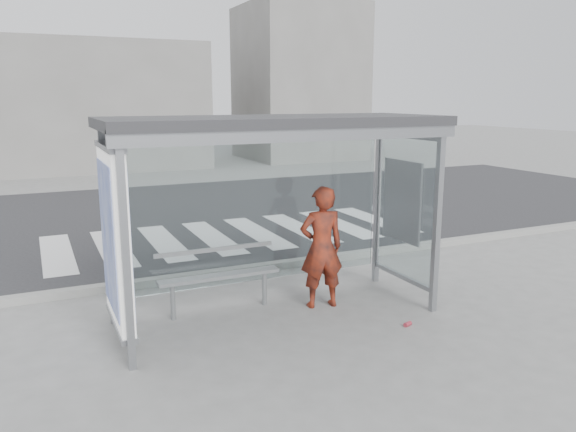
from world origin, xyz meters
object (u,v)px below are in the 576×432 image
(bus_shelter, at_px, (247,169))
(soda_can, at_px, (408,324))
(bench, at_px, (219,275))
(person, at_px, (321,247))

(bus_shelter, relative_size, soda_can, 39.40)
(bus_shelter, distance_m, soda_can, 2.82)
(bench, bearing_deg, soda_can, -36.74)
(bus_shelter, height_order, bench, bus_shelter)
(person, xyz_separation_m, bench, (-1.34, 0.40, -0.33))
(bus_shelter, bearing_deg, soda_can, -31.25)
(person, distance_m, soda_can, 1.52)
(bus_shelter, distance_m, person, 1.57)
(bus_shelter, bearing_deg, person, 1.91)
(person, xyz_separation_m, soda_can, (0.67, -1.09, -0.81))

